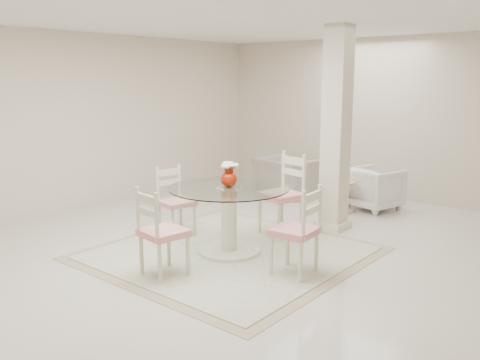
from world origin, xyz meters
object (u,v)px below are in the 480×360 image
Objects in this scene: dining_chair_west at (174,196)px; column at (336,130)px; recliner_taupe at (288,177)px; side_table at (340,197)px; dining_chair_south at (158,226)px; armchair_white at (374,188)px; dining_chair_north at (285,188)px; dining_table at (229,220)px; dining_chair_east at (300,225)px; red_vase at (229,175)px.

column is at bearing -30.63° from dining_chair_west.
side_table is at bearing 171.63° from recliner_taupe.
dining_chair_south is 1.45× the size of armchair_white.
dining_chair_west is at bearing -125.96° from dining_chair_north.
side_table is (-0.34, -0.49, -0.11)m from armchair_white.
armchair_white is 1.52× the size of side_table.
dining_chair_south is at bearing -100.43° from column.
dining_table reaches higher than side_table.
column reaches higher than dining_chair_north.
dining_chair_south is (-0.50, -2.70, -0.80)m from column.
armchair_white is (-0.62, 3.09, -0.23)m from dining_chair_east.
dining_table is 1.03m from dining_chair_south.
recliner_taupe is at bearing 111.83° from dining_table.
armchair_white is (0.39, 3.03, -0.62)m from red_vase.
armchair_white is (0.31, 2.01, -0.30)m from dining_chair_north.
dining_chair_north is at bearing 96.06° from armchair_white.
column reaches higher than red_vase.
armchair_white is (0.47, 4.04, -0.22)m from dining_chair_south.
dining_chair_north is at bearing -37.99° from dining_chair_west.
dining_chair_north is 2.31m from recliner_taupe.
dining_chair_east reaches higher than armchair_white.
column is at bearing 151.36° from recliner_taupe.
column is at bearing -66.91° from side_table.
dining_chair_south reaches higher than side_table.
dining_chair_east is 1.46× the size of armchair_white.
column reaches higher than side_table.
dining_table is 1.05m from dining_chair_north.
dining_table is 0.54m from red_vase.
dining_chair_east is 1.05× the size of dining_chair_west.
recliner_taupe is at bearing 14.45° from dining_chair_west.
dining_chair_east is at bearing -71.23° from column.
column is 2.31m from dining_chair_west.
dining_table is at bearing -81.39° from dining_chair_north.
dining_chair_west is 0.96× the size of dining_chair_south.
side_table is (1.24, -0.40, -0.11)m from recliner_taupe.
recliner_taupe is at bearing 162.14° from side_table.
side_table is at bearing 88.73° from red_vase.
recliner_taupe is (-0.17, 2.87, -0.20)m from dining_chair_west.
dining_chair_south is at bearing 115.09° from recliner_taupe.
dining_chair_north is 1.45m from dining_chair_west.
red_vase is 2.65m from side_table.
column is 2.28× the size of dining_chair_north.
dining_table is at bearing -91.30° from side_table.
red_vase is (-0.42, -1.68, -0.41)m from column.
column is at bearing -92.45° from dining_chair_south.
dining_chair_north is (0.08, 1.02, 0.22)m from dining_table.
dining_chair_west is at bearing -131.75° from column.
dining_chair_north is at bearing -143.78° from dining_chair_east.
red_vase is at bearing -104.09° from column.
side_table is (0.06, 2.54, -0.19)m from dining_table.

